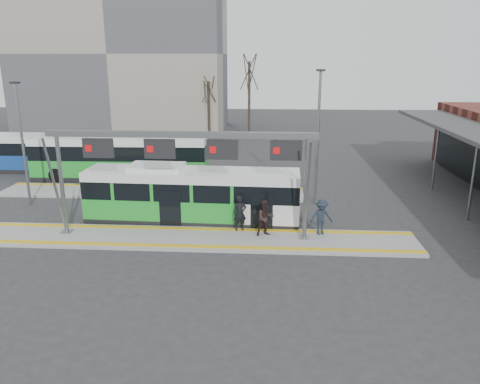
% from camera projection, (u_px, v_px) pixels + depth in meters
% --- Properties ---
extents(ground, '(120.00, 120.00, 0.00)m').
position_uv_depth(ground, '(193.00, 240.00, 23.13)').
color(ground, '#2D2D30').
rests_on(ground, ground).
extents(platform_main, '(22.00, 3.00, 0.15)m').
position_uv_depth(platform_main, '(193.00, 239.00, 23.11)').
color(platform_main, gray).
rests_on(platform_main, ground).
extents(platform_second, '(20.00, 3.00, 0.15)m').
position_uv_depth(platform_second, '(152.00, 192.00, 31.02)').
color(platform_second, gray).
rests_on(platform_second, ground).
extents(tactile_main, '(22.00, 2.65, 0.02)m').
position_uv_depth(tactile_main, '(193.00, 237.00, 23.09)').
color(tactile_main, gold).
rests_on(tactile_main, platform_main).
extents(tactile_second, '(20.00, 0.35, 0.02)m').
position_uv_depth(tactile_second, '(156.00, 186.00, 32.10)').
color(tactile_second, gold).
rests_on(tactile_second, platform_second).
extents(gantry, '(13.00, 1.68, 5.20)m').
position_uv_depth(gantry, '(184.00, 154.00, 22.20)').
color(gantry, slate).
rests_on(gantry, platform_main).
extents(apartment_block, '(24.50, 12.50, 18.40)m').
position_uv_depth(apartment_block, '(123.00, 52.00, 55.91)').
color(apartment_block, gray).
rests_on(apartment_block, ground).
extents(hero_bus, '(11.59, 2.87, 3.16)m').
position_uv_depth(hero_bus, '(192.00, 196.00, 25.39)').
color(hero_bus, black).
rests_on(hero_bus, ground).
extents(bg_bus_green, '(12.71, 3.02, 3.16)m').
position_uv_depth(bg_bus_green, '(121.00, 158.00, 34.27)').
color(bg_bus_green, black).
rests_on(bg_bus_green, ground).
extents(bg_bus_blue, '(11.05, 2.65, 2.87)m').
position_uv_depth(bg_bus_blue, '(52.00, 153.00, 36.67)').
color(bg_bus_blue, black).
rests_on(bg_bus_blue, ground).
extents(passenger_a, '(0.76, 0.60, 1.84)m').
position_uv_depth(passenger_a, '(240.00, 213.00, 23.75)').
color(passenger_a, black).
rests_on(passenger_a, platform_main).
extents(passenger_b, '(1.07, 0.97, 1.82)m').
position_uv_depth(passenger_b, '(265.00, 218.00, 23.09)').
color(passenger_b, black).
rests_on(passenger_b, platform_main).
extents(passenger_c, '(1.29, 0.92, 1.81)m').
position_uv_depth(passenger_c, '(321.00, 217.00, 23.26)').
color(passenger_c, '#1C2633').
rests_on(passenger_c, platform_main).
extents(tree_left, '(1.40, 1.40, 6.98)m').
position_uv_depth(tree_left, '(209.00, 89.00, 50.40)').
color(tree_left, '#382B21').
rests_on(tree_left, ground).
extents(tree_mid, '(1.40, 1.40, 9.32)m').
position_uv_depth(tree_mid, '(249.00, 72.00, 50.09)').
color(tree_mid, '#382B21').
rests_on(tree_mid, ground).
extents(tree_far, '(1.40, 1.40, 7.13)m').
position_uv_depth(tree_far, '(71.00, 87.00, 52.71)').
color(tree_far, '#382B21').
rests_on(tree_far, ground).
extents(lamp_west, '(0.50, 0.25, 7.36)m').
position_uv_depth(lamp_west, '(22.00, 141.00, 27.50)').
color(lamp_west, slate).
rests_on(lamp_west, ground).
extents(lamp_east, '(0.50, 0.25, 8.03)m').
position_uv_depth(lamp_east, '(318.00, 135.00, 27.76)').
color(lamp_east, slate).
rests_on(lamp_east, ground).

